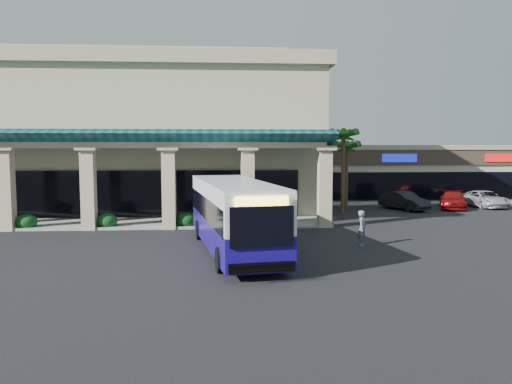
{
  "coord_description": "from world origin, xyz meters",
  "views": [
    {
      "loc": [
        0.02,
        -23.42,
        4.61
      ],
      "look_at": [
        1.9,
        4.01,
        2.2
      ],
      "focal_mm": 35.0,
      "sensor_mm": 36.0,
      "label": 1
    }
  ],
  "objects": [
    {
      "name": "car_white",
      "position": [
        13.66,
        12.97,
        0.69
      ],
      "size": [
        2.97,
        4.43,
        1.38
      ],
      "primitive_type": "imported",
      "rotation": [
        0.0,
        0.0,
        0.4
      ],
      "color": "black",
      "rests_on": "ground"
    },
    {
      "name": "main_building",
      "position": [
        -8.0,
        16.0,
        5.67
      ],
      "size": [
        30.8,
        14.8,
        11.35
      ],
      "primitive_type": null,
      "color": "#BCB086",
      "rests_on": "ground"
    },
    {
      "name": "palm_0",
      "position": [
        8.5,
        11.0,
        3.3
      ],
      "size": [
        2.4,
        2.4,
        6.6
      ],
      "primitive_type": null,
      "color": "#205C18",
      "rests_on": "ground"
    },
    {
      "name": "car_red",
      "position": [
        17.75,
        13.58,
        0.66
      ],
      "size": [
        3.45,
        4.88,
        1.31
      ],
      "primitive_type": "imported",
      "rotation": [
        0.0,
        0.0,
        -0.4
      ],
      "color": "maroon",
      "rests_on": "ground"
    },
    {
      "name": "strip_mall",
      "position": [
        18.0,
        24.0,
        2.45
      ],
      "size": [
        22.5,
        12.5,
        4.9
      ],
      "primitive_type": null,
      "color": "beige",
      "rests_on": "ground"
    },
    {
      "name": "palm_1",
      "position": [
        9.5,
        14.0,
        2.9
      ],
      "size": [
        2.4,
        2.4,
        5.8
      ],
      "primitive_type": null,
      "color": "#205C18",
      "rests_on": "ground"
    },
    {
      "name": "arcade",
      "position": [
        -8.0,
        6.8,
        2.85
      ],
      "size": [
        30.0,
        6.2,
        5.7
      ],
      "primitive_type": null,
      "color": "#0C424B",
      "rests_on": "ground"
    },
    {
      "name": "ground",
      "position": [
        0.0,
        0.0,
        0.0
      ],
      "size": [
        110.0,
        110.0,
        0.0
      ],
      "primitive_type": "plane",
      "color": "black"
    },
    {
      "name": "transit_bus",
      "position": [
        0.53,
        -1.35,
        1.58
      ],
      "size": [
        4.35,
        11.56,
        3.15
      ],
      "primitive_type": null,
      "rotation": [
        0.0,
        0.0,
        0.16
      ],
      "color": "navy",
      "rests_on": "ground"
    },
    {
      "name": "car_gray",
      "position": [
        20.64,
        14.22,
        0.64
      ],
      "size": [
        2.24,
        4.67,
        1.28
      ],
      "primitive_type": "imported",
      "rotation": [
        0.0,
        0.0,
        0.02
      ],
      "color": "silver",
      "rests_on": "ground"
    },
    {
      "name": "pedestrian",
      "position": [
        6.61,
        -0.57,
        0.85
      ],
      "size": [
        0.63,
        0.73,
        1.7
      ],
      "primitive_type": "imported",
      "rotation": [
        0.0,
        0.0,
        1.13
      ],
      "color": "slate",
      "rests_on": "ground"
    },
    {
      "name": "broadleaf_tree",
      "position": [
        7.5,
        19.0,
        2.41
      ],
      "size": [
        2.6,
        2.6,
        4.81
      ],
      "primitive_type": null,
      "color": "#0D3911",
      "rests_on": "ground"
    }
  ]
}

